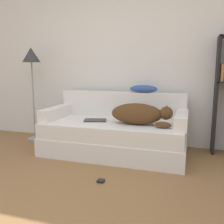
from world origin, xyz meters
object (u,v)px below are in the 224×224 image
object	(u,v)px
laptop	(95,120)
dog	(139,114)
floor_lamp	(32,63)
couch	(114,138)
power_adapter	(101,181)
throw_pillow	(144,89)

from	to	relation	value
laptop	dog	bearing A→B (deg)	-20.59
floor_lamp	couch	bearing A→B (deg)	-10.55
laptop	power_adapter	distance (m)	1.06
throw_pillow	floor_lamp	xyz separation A→B (m)	(-1.77, -0.12, 0.37)
dog	floor_lamp	size ratio (longest dim) A/B	0.53
couch	power_adapter	size ratio (longest dim) A/B	27.73
dog	power_adapter	distance (m)	1.04
dog	throw_pillow	world-z (taller)	throw_pillow
floor_lamp	power_adapter	world-z (taller)	floor_lamp
couch	throw_pillow	bearing A→B (deg)	50.19
couch	throw_pillow	xyz separation A→B (m)	(0.32, 0.39, 0.65)
couch	dog	distance (m)	0.51
power_adapter	laptop	bearing A→B (deg)	114.53
dog	laptop	size ratio (longest dim) A/B	2.29
laptop	power_adapter	world-z (taller)	laptop
laptop	floor_lamp	distance (m)	1.45
dog	throw_pillow	distance (m)	0.53
floor_lamp	throw_pillow	bearing A→B (deg)	3.79
power_adapter	floor_lamp	bearing A→B (deg)	143.56
throw_pillow	floor_lamp	bearing A→B (deg)	-176.21
floor_lamp	power_adapter	distance (m)	2.32
throw_pillow	power_adapter	bearing A→B (deg)	-98.40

